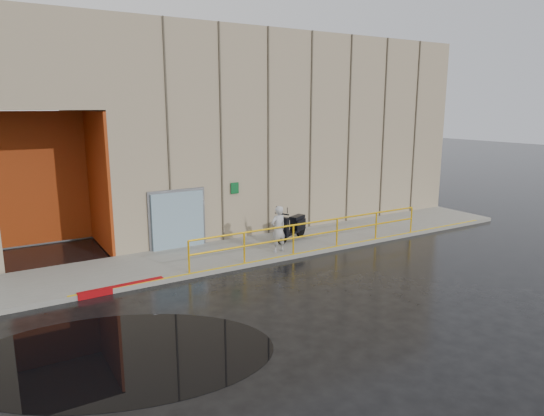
# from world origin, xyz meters

# --- Properties ---
(ground) EXTENTS (120.00, 120.00, 0.00)m
(ground) POSITION_xyz_m (0.00, 0.00, 0.00)
(ground) COLOR black
(ground) RESTS_ON ground
(sidewalk) EXTENTS (20.00, 3.00, 0.15)m
(sidewalk) POSITION_xyz_m (4.00, 4.50, 0.07)
(sidewalk) COLOR gray
(sidewalk) RESTS_ON ground
(building) EXTENTS (20.00, 10.17, 8.00)m
(building) POSITION_xyz_m (5.10, 10.98, 4.21)
(building) COLOR tan
(building) RESTS_ON ground
(guardrail) EXTENTS (9.56, 0.06, 1.03)m
(guardrail) POSITION_xyz_m (4.25, 3.15, 0.68)
(guardrail) COLOR #EAAE0C
(guardrail) RESTS_ON sidewalk
(person) EXTENTS (0.63, 0.45, 1.62)m
(person) POSITION_xyz_m (2.97, 3.60, 0.96)
(person) COLOR #B6B6BC
(person) RESTS_ON sidewalk
(scooter) EXTENTS (1.86, 1.28, 1.41)m
(scooter) POSITION_xyz_m (4.20, 4.58, 0.96)
(scooter) COLOR black
(scooter) RESTS_ON sidewalk
(red_curb) EXTENTS (2.40, 0.27, 0.18)m
(red_curb) POSITION_xyz_m (-2.55, 3.10, 0.09)
(red_curb) COLOR #A0070C
(red_curb) RESTS_ON ground
(puddle) EXTENTS (7.60, 6.29, 0.01)m
(puddle) POSITION_xyz_m (-3.54, -0.52, 0.00)
(puddle) COLOR black
(puddle) RESTS_ON ground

